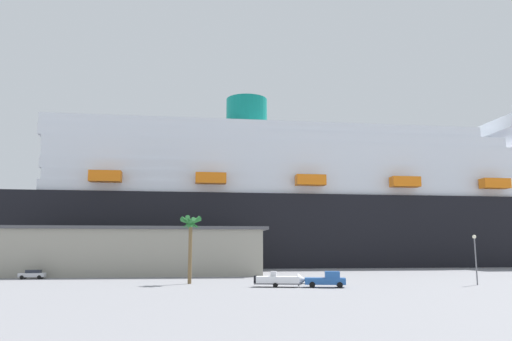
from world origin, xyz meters
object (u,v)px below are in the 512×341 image
object	(u,v)px
pickup_truck	(327,280)
street_lamp	(475,252)
palm_tree	(191,229)
parked_car_red_hatchback	(51,272)
parked_car_silver_sedan	(33,274)
small_boat_on_trailer	(283,280)
cruise_ship	(334,209)

from	to	relation	value
pickup_truck	street_lamp	distance (m)	23.66
palm_tree	street_lamp	world-z (taller)	palm_tree
parked_car_red_hatchback	parked_car_silver_sedan	xyz separation A→B (m)	(0.10, -9.47, -0.00)
pickup_truck	parked_car_red_hatchback	world-z (taller)	pickup_truck
street_lamp	parked_car_red_hatchback	bearing A→B (deg)	158.91
parked_car_red_hatchback	street_lamp	bearing A→B (deg)	-21.09
street_lamp	parked_car_red_hatchback	distance (m)	76.71
pickup_truck	parked_car_silver_sedan	size ratio (longest dim) A/B	1.29
pickup_truck	palm_tree	distance (m)	22.39
palm_tree	parked_car_red_hatchback	size ratio (longest dim) A/B	2.23
palm_tree	parked_car_red_hatchback	bearing A→B (deg)	141.56
pickup_truck	small_boat_on_trailer	bearing A→B (deg)	171.22
cruise_ship	pickup_truck	xyz separation A→B (m)	(-18.84, -79.80, -16.06)
pickup_truck	street_lamp	xyz separation A→B (m)	(23.14, 3.14, 3.80)
palm_tree	parked_car_red_hatchback	world-z (taller)	palm_tree
cruise_ship	parked_car_red_hatchback	world-z (taller)	cruise_ship
palm_tree	small_boat_on_trailer	bearing A→B (deg)	-27.23
pickup_truck	small_boat_on_trailer	distance (m)	6.14
parked_car_red_hatchback	small_boat_on_trailer	bearing A→B (deg)	-35.15
palm_tree	cruise_ship	bearing A→B (deg)	61.85
cruise_ship	pickup_truck	bearing A→B (deg)	-103.28
pickup_truck	street_lamp	world-z (taller)	street_lamp
small_boat_on_trailer	parked_car_red_hatchback	distance (m)	51.69
small_boat_on_trailer	cruise_ship	bearing A→B (deg)	72.47
small_boat_on_trailer	street_lamp	world-z (taller)	street_lamp
cruise_ship	small_boat_on_trailer	size ratio (longest dim) A/B	27.81
cruise_ship	pickup_truck	size ratio (longest dim) A/B	39.83
cruise_ship	street_lamp	xyz separation A→B (m)	(4.30, -76.66, -12.27)
cruise_ship	parked_car_red_hatchback	size ratio (longest dim) A/B	49.86
parked_car_silver_sedan	cruise_ship	bearing A→B (deg)	41.13
small_boat_on_trailer	parked_car_silver_sedan	distance (m)	46.79
parked_car_silver_sedan	small_boat_on_trailer	bearing A→B (deg)	-25.70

